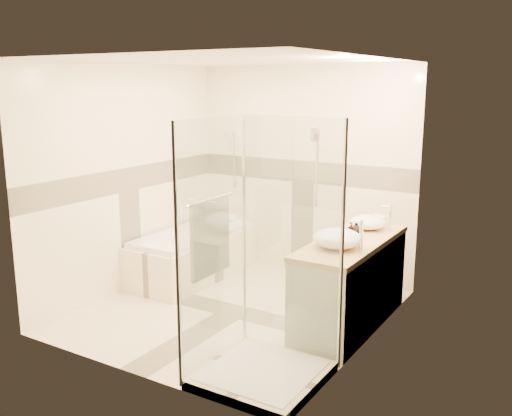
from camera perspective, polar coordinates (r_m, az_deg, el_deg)
The scene contains 12 objects.
room at distance 5.56m, azimuth -1.67°, elevation 1.70°, with size 2.82×3.02×2.52m.
bathtub at distance 6.90m, azimuth -6.27°, elevation -4.37°, with size 0.75×1.70×0.56m.
vanity at distance 5.55m, azimuth 9.42°, elevation -7.39°, with size 0.58×1.62×0.85m.
shower_enclosure at distance 4.58m, azimuth -0.12°, elevation -10.53°, with size 0.96×0.93×2.04m.
vessel_sink_near at distance 5.85m, azimuth 11.16°, elevation -1.39°, with size 0.35×0.35×0.14m, color white.
vessel_sink_far at distance 5.13m, azimuth 8.10°, elevation -3.01°, with size 0.44×0.44×0.18m, color white.
faucet_near at distance 5.76m, azimuth 13.21°, elevation -0.82°, with size 0.11×0.03×0.27m.
faucet_far at distance 5.04m, azimuth 10.38°, elevation -2.49°, with size 0.12×0.03×0.28m.
amenity_bottle_a at distance 5.43m, azimuth 9.48°, elevation -2.27°, with size 0.07×0.08×0.16m, color black.
amenity_bottle_b at distance 5.55m, azimuth 9.99°, elevation -2.06°, with size 0.11×0.11×0.15m, color black.
folded_towels at distance 6.04m, azimuth 11.84°, elevation -1.25°, with size 0.16×0.26×0.08m, color white.
rolled_towel at distance 7.31m, azimuth -2.87°, elevation -0.94°, with size 0.09×0.09×0.21m, color white.
Camera 1 is at (3.04, -4.57, 2.29)m, focal length 40.00 mm.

